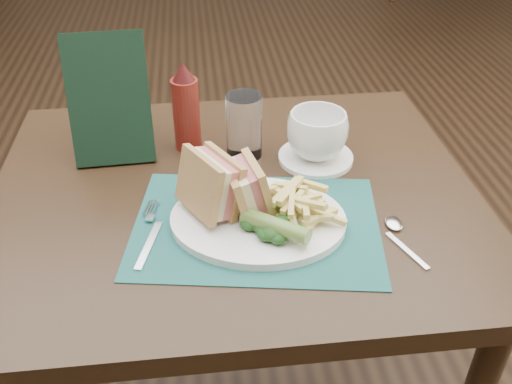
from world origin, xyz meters
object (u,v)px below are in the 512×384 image
table_main (238,326)px  coffee_cup (317,135)px  placemat (257,225)px  saucer (316,157)px  check_presenter (109,100)px  sandwich_half_b (235,189)px  sandwich_half_a (199,188)px  ketchup_bottle (186,107)px  plate (258,220)px  drinking_glass (244,126)px

table_main → coffee_cup: coffee_cup is taller
placemat → saucer: saucer is taller
saucer → table_main: bearing=-153.3°
saucer → check_presenter: size_ratio=0.59×
sandwich_half_b → saucer: sandwich_half_b is taller
sandwich_half_a → sandwich_half_b: 0.06m
coffee_cup → sandwich_half_b: bearing=-134.9°
table_main → sandwich_half_a: sandwich_half_a is taller
table_main → ketchup_bottle: size_ratio=4.84×
sandwich_half_b → coffee_cup: (0.18, 0.18, -0.01)m
placemat → check_presenter: bearing=134.1°
check_presenter → ketchup_bottle: bearing=3.2°
plate → drinking_glass: (-0.00, 0.23, 0.06)m
coffee_cup → drinking_glass: size_ratio=0.92×
sandwich_half_a → coffee_cup: size_ratio=0.93×
table_main → check_presenter: 0.57m
sandwich_half_a → ketchup_bottle: bearing=63.6°
sandwich_half_b → coffee_cup: 0.25m
sandwich_half_a → check_presenter: size_ratio=0.44×
sandwich_half_b → check_presenter: size_ratio=0.37×
plate → sandwich_half_a: bearing=-179.7°
sandwich_half_a → saucer: 0.30m
plate → drinking_glass: size_ratio=2.31×
table_main → saucer: saucer is taller
table_main → ketchup_bottle: ketchup_bottle is taller
table_main → ketchup_bottle: (-0.08, 0.17, 0.47)m
table_main → sandwich_half_b: sandwich_half_b is taller
table_main → saucer: bearing=26.7°
table_main → drinking_glass: size_ratio=6.92×
plate → ketchup_bottle: (-0.11, 0.27, 0.08)m
ketchup_bottle → plate: bearing=-67.6°
table_main → sandwich_half_b: (-0.01, -0.09, 0.44)m
sandwich_half_a → sandwich_half_b: sandwich_half_a is taller
placemat → plate: bearing=52.2°
placemat → plate: size_ratio=1.39×
sandwich_half_a → coffee_cup: (0.24, 0.18, -0.02)m
saucer → check_presenter: bearing=170.8°
sandwich_half_a → saucer: (0.24, 0.18, -0.07)m
placemat → ketchup_bottle: 0.31m
sandwich_half_a → saucer: bearing=6.9°
sandwich_half_a → sandwich_half_b: bearing=-29.0°
plate → check_presenter: size_ratio=1.18×
sandwich_half_a → drinking_glass: (0.10, 0.22, -0.01)m
plate → sandwich_half_b: (-0.04, 0.02, 0.06)m
saucer → ketchup_bottle: size_ratio=0.81×
coffee_cup → placemat: bearing=-125.6°
placemat → plate: (0.00, 0.00, 0.01)m
saucer → drinking_glass: 0.16m
table_main → placemat: bearing=-75.7°
table_main → saucer: size_ratio=6.00×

